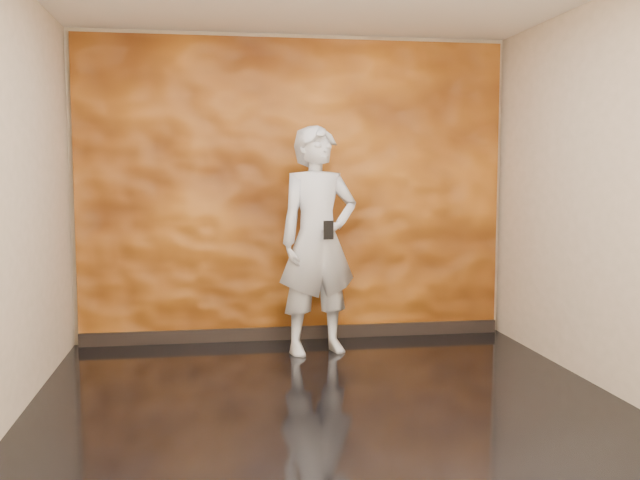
# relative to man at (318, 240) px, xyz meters

# --- Properties ---
(room) EXTENTS (4.02, 4.02, 2.81)m
(room) POSITION_rel_man_xyz_m (-0.13, -1.41, 0.43)
(room) COLOR black
(room) RESTS_ON ground
(feature_wall) EXTENTS (3.90, 0.06, 2.75)m
(feature_wall) POSITION_rel_man_xyz_m (-0.13, 0.55, 0.41)
(feature_wall) COLOR orange
(feature_wall) RESTS_ON ground
(baseboard) EXTENTS (3.90, 0.04, 0.12)m
(baseboard) POSITION_rel_man_xyz_m (-0.13, 0.51, -0.91)
(baseboard) COLOR black
(baseboard) RESTS_ON ground
(man) EXTENTS (0.80, 0.63, 1.94)m
(man) POSITION_rel_man_xyz_m (0.00, 0.00, 0.00)
(man) COLOR #A7ACB8
(man) RESTS_ON ground
(phone) EXTENTS (0.08, 0.03, 0.15)m
(phone) POSITION_rel_man_xyz_m (0.05, -0.26, 0.11)
(phone) COLOR black
(phone) RESTS_ON man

